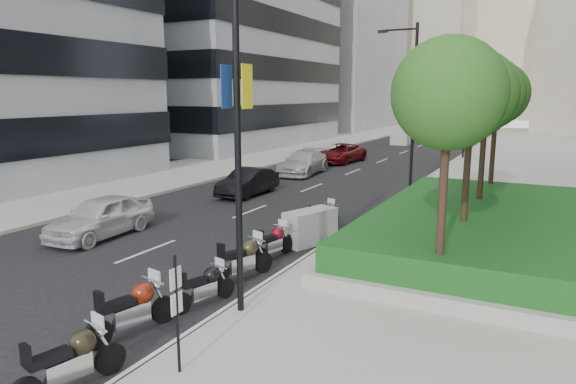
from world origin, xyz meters
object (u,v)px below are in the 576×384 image
Objects in this scene: motorcycle_2 at (205,286)px; parking_sign at (177,308)px; delivery_van at (403,136)px; lamp_post_1 at (411,101)px; car_d at (341,153)px; motorcycle_0 at (71,361)px; motorcycle_6 at (323,216)px; car_a at (101,217)px; car_b at (248,182)px; motorcycle_4 at (274,242)px; motorcycle_1 at (134,308)px; motorcycle_3 at (243,259)px; lamp_post_0 at (231,110)px; motorcycle_5 at (310,227)px; lamp_post_2 at (464,98)px; car_c at (303,163)px.

parking_sign is at bearing -135.93° from motorcycle_2.
parking_sign is 50.04m from delivery_van.
lamp_post_1 is 1.66× the size of car_d.
motorcycle_0 is 12.78m from motorcycle_6.
parking_sign is at bearing -88.12° from lamp_post_1.
car_a reaches higher than car_b.
motorcycle_6 is at bearing 8.63° from motorcycle_4.
motorcycle_0 is 18.86m from car_b.
car_d is at bearing 126.11° from lamp_post_1.
delivery_van reaches higher than motorcycle_1.
motorcycle_3 is 0.48× the size of delivery_van.
lamp_post_0 is 3.97× the size of motorcycle_5.
car_d is (-6.84, 30.36, 0.12)m from motorcycle_1.
motorcycle_4 is at bearing -54.21° from car_b.
parking_sign is (0.66, -38.00, -3.61)m from lamp_post_2.
car_d reaches higher than motorcycle_2.
motorcycle_1 reaches higher than motorcycle_2.
motorcycle_0 is 1.07× the size of motorcycle_4.
car_a is 17.80m from car_c.
motorcycle_3 is at bearing -82.94° from delivery_van.
lamp_post_1 is 19.55m from motorcycle_1.
car_b is at bearing 35.45° from motorcycle_1.
lamp_post_2 is 39.49m from motorcycle_0.
motorcycle_1 is (-2.11, 1.01, -0.82)m from parking_sign.
motorcycle_1 is at bearing -78.49° from car_c.
car_b is (-6.63, 11.09, 0.11)m from motorcycle_3.
lamp_post_2 is 11.46m from car_d.
delivery_van is at bearing 99.70° from lamp_post_0.
motorcycle_5 is at bearing -2.29° from motorcycle_4.
car_b is at bearing 117.37° from parking_sign.
lamp_post_1 is at bearing -33.03° from car_c.
car_a is (-7.22, -4.88, 0.24)m from motorcycle_6.
lamp_post_0 reaches higher than motorcycle_4.
lamp_post_1 is at bearing 90.00° from lamp_post_0.
car_a is at bearing 80.79° from motorcycle_2.
motorcycle_2 is 4.25m from motorcycle_4.
lamp_post_1 is 15.48m from motorcycle_3.
lamp_post_2 is at bearing 43.28° from car_d.
delivery_van reaches higher than motorcycle_2.
motorcycle_4 is (-1.29, -12.64, -4.51)m from lamp_post_1.
lamp_post_2 reaches higher than delivery_van.
car_c is (-8.34, 4.47, -4.26)m from lamp_post_1.
motorcycle_0 is 26.76m from car_c.
car_a is 42.64m from delivery_van.
motorcycle_0 is 0.99× the size of motorcycle_5.
motorcycle_2 is 0.86× the size of motorcycle_3.
motorcycle_2 is at bearing -91.65° from lamp_post_2.
lamp_post_2 is 3.60× the size of parking_sign.
lamp_post_0 and lamp_post_1 have the same top height.
car_d is (-7.45, 32.59, 0.15)m from motorcycle_0.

